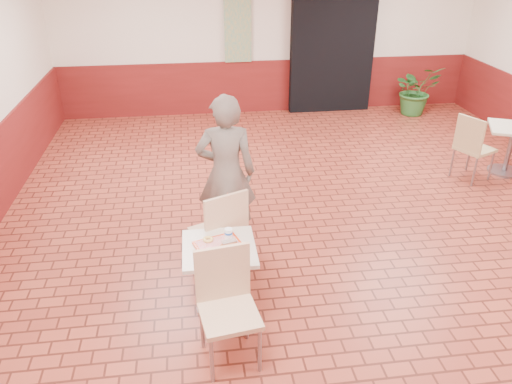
{
  "coord_description": "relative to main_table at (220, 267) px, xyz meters",
  "views": [
    {
      "loc": [
        -1.55,
        -4.56,
        3.16
      ],
      "look_at": [
        -0.98,
        -0.34,
        0.95
      ],
      "focal_mm": 35.0,
      "sensor_mm": 36.0,
      "label": 1
    }
  ],
  "objects": [
    {
      "name": "room_shell",
      "position": [
        1.38,
        0.84,
        1.04
      ],
      "size": [
        8.01,
        10.01,
        3.01
      ],
      "color": "maroon",
      "rests_on": "ground"
    },
    {
      "name": "wainscot_band",
      "position": [
        1.38,
        0.84,
        0.04
      ],
      "size": [
        8.0,
        10.0,
        1.0
      ],
      "color": "maroon",
      "rests_on": "ground"
    },
    {
      "name": "corridor_doorway",
      "position": [
        2.58,
        5.72,
        0.64
      ],
      "size": [
        1.6,
        0.22,
        2.2
      ],
      "primitive_type": "cube",
      "color": "black",
      "rests_on": "ground"
    },
    {
      "name": "promo_poster",
      "position": [
        0.78,
        5.78,
        1.14
      ],
      "size": [
        0.5,
        0.03,
        1.2
      ],
      "primitive_type": "cube",
      "color": "gray",
      "rests_on": "wainscot_band"
    },
    {
      "name": "main_table",
      "position": [
        0.0,
        0.0,
        0.0
      ],
      "size": [
        0.65,
        0.65,
        0.68
      ],
      "rotation": [
        0.0,
        0.0,
        -0.01
      ],
      "color": "beige",
      "rests_on": "ground"
    },
    {
      "name": "chair_main_front",
      "position": [
        0.02,
        -0.57,
        0.09
      ],
      "size": [
        0.52,
        0.52,
        0.98
      ],
      "rotation": [
        0.0,
        0.0,
        0.15
      ],
      "color": "tan",
      "rests_on": "ground"
    },
    {
      "name": "chair_main_back",
      "position": [
        0.05,
        0.49,
        0.1
      ],
      "size": [
        0.61,
        0.61,
        1.0
      ],
      "rotation": [
        0.0,
        0.0,
        3.55
      ],
      "color": "tan",
      "rests_on": "ground"
    },
    {
      "name": "customer",
      "position": [
        0.16,
        1.11,
        0.42
      ],
      "size": [
        0.66,
        0.46,
        1.75
      ],
      "primitive_type": "imported",
      "rotation": [
        0.0,
        0.0,
        3.08
      ],
      "color": "#675A50",
      "rests_on": "ground"
    },
    {
      "name": "serving_tray",
      "position": [
        0.0,
        0.0,
        0.24
      ],
      "size": [
        0.4,
        0.31,
        0.02
      ],
      "rotation": [
        0.0,
        0.0,
        0.32
      ],
      "color": "red",
      "rests_on": "main_table"
    },
    {
      "name": "ring_donut",
      "position": [
        -0.09,
        0.07,
        0.26
      ],
      "size": [
        0.12,
        0.12,
        0.03
      ],
      "primitive_type": "torus",
      "rotation": [
        0.0,
        0.0,
        -0.26
      ],
      "color": "#DDAE50",
      "rests_on": "serving_tray"
    },
    {
      "name": "long_john_donut",
      "position": [
        0.09,
        -0.02,
        0.27
      ],
      "size": [
        0.16,
        0.11,
        0.05
      ],
      "rotation": [
        0.0,
        0.0,
        0.29
      ],
      "color": "#BA6036",
      "rests_on": "serving_tray"
    },
    {
      "name": "paper_cup",
      "position": [
        0.1,
        0.11,
        0.29
      ],
      "size": [
        0.07,
        0.07,
        0.09
      ],
      "rotation": [
        0.0,
        0.0,
        -0.33
      ],
      "color": "white",
      "rests_on": "serving_tray"
    },
    {
      "name": "second_table",
      "position": [
        4.41,
        2.48,
        0.01
      ],
      "size": [
        0.67,
        0.67,
        0.7
      ],
      "rotation": [
        0.0,
        0.0,
        -0.43
      ],
      "color": "beige",
      "rests_on": "ground"
    },
    {
      "name": "chair_second_left",
      "position": [
        3.71,
        2.33,
        0.07
      ],
      "size": [
        0.58,
        0.58,
        0.95
      ],
      "rotation": [
        0.0,
        0.0,
        2.0
      ],
      "color": "tan",
      "rests_on": "ground"
    },
    {
      "name": "potted_plant",
      "position": [
        4.17,
        5.24,
        0.02
      ],
      "size": [
        0.98,
        0.88,
        0.96
      ],
      "primitive_type": "imported",
      "rotation": [
        0.0,
        0.0,
        0.17
      ],
      "color": "#2B6729",
      "rests_on": "ground"
    }
  ]
}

